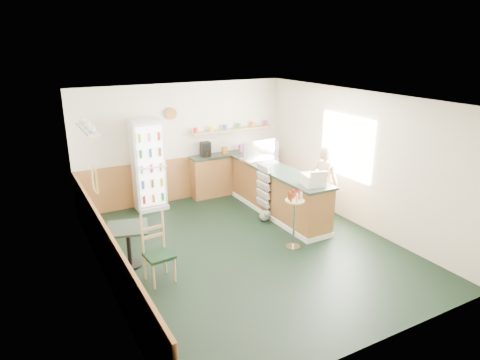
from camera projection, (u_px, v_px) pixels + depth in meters
ground at (248, 248)px, 7.79m from camera, size 6.00×6.00×0.00m
room_envelope at (218, 159)px, 7.82m from camera, size 5.04×6.02×2.72m
service_counter at (278, 194)px, 9.15m from camera, size 0.68×3.01×1.01m
back_counter at (234, 171)px, 10.49m from camera, size 2.24×0.42×1.69m
drinks_fridge at (148, 165)px, 9.33m from camera, size 0.66×0.55×2.01m
display_case at (259, 151)px, 9.57m from camera, size 0.79×0.42×0.45m
cash_register at (313, 180)px, 7.99m from camera, size 0.44×0.46×0.21m
shopkeeper at (325, 183)px, 8.81m from camera, size 0.57×0.64×1.58m
condiment_stand at (294, 212)px, 7.60m from camera, size 0.34×0.34×1.07m
newspaper_rack at (263, 186)px, 8.94m from camera, size 0.09×0.47×0.93m
cafe_table at (128, 239)px, 7.01m from camera, size 0.80×0.80×0.71m
cafe_chair at (157, 246)px, 6.63m from camera, size 0.44×0.44×1.09m
dog_doorstop at (265, 216)px, 8.89m from camera, size 0.22×0.28×0.26m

